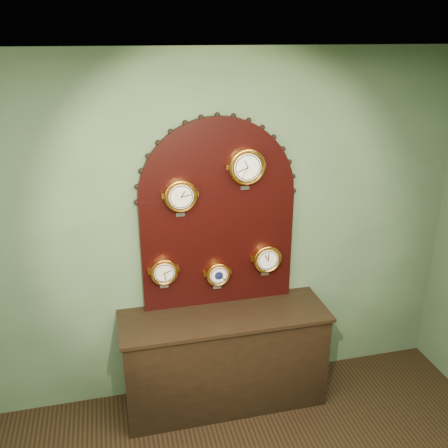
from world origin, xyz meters
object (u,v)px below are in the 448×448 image
object	(u,v)px
tide_clock	(267,259)
display_board	(218,209)
arabic_clock	(247,167)
hygrometer	(164,271)
shop_counter	(225,360)
barometer	(218,274)
roman_clock	(181,196)

from	to	relation	value
tide_clock	display_board	bearing A→B (deg)	170.14
arabic_clock	tide_clock	world-z (taller)	arabic_clock
hygrometer	shop_counter	bearing A→B (deg)	-19.28
hygrometer	tide_clock	bearing A→B (deg)	-0.03
shop_counter	barometer	size ratio (longest dim) A/B	6.54
shop_counter	barometer	world-z (taller)	barometer
barometer	tide_clock	distance (m)	0.41
arabic_clock	tide_clock	bearing A→B (deg)	0.36
hygrometer	roman_clock	bearing A→B (deg)	-0.33
display_board	arabic_clock	world-z (taller)	display_board
roman_clock	barometer	size ratio (longest dim) A/B	1.21
shop_counter	hygrometer	bearing A→B (deg)	160.72
shop_counter	display_board	distance (m)	1.25
shop_counter	barometer	bearing A→B (deg)	96.27
tide_clock	barometer	bearing A→B (deg)	179.89
display_board	tide_clock	distance (m)	0.58
arabic_clock	hygrometer	bearing A→B (deg)	179.86
shop_counter	hygrometer	distance (m)	0.91
roman_clock	tide_clock	size ratio (longest dim) A/B	1.06
display_board	hygrometer	world-z (taller)	display_board
hygrometer	tide_clock	xyz separation A→B (m)	(0.82, -0.00, 0.02)
hygrometer	arabic_clock	bearing A→B (deg)	-0.14
arabic_clock	tide_clock	size ratio (longest dim) A/B	1.16
arabic_clock	hygrometer	world-z (taller)	arabic_clock
barometer	tide_clock	world-z (taller)	tide_clock
tide_clock	shop_counter	bearing A→B (deg)	-158.20
roman_clock	arabic_clock	bearing A→B (deg)	-0.08
display_board	hygrometer	distance (m)	0.63
roman_clock	hygrometer	bearing A→B (deg)	179.67
arabic_clock	barometer	world-z (taller)	arabic_clock
roman_clock	hygrometer	size ratio (longest dim) A/B	1.12
roman_clock	arabic_clock	distance (m)	0.53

